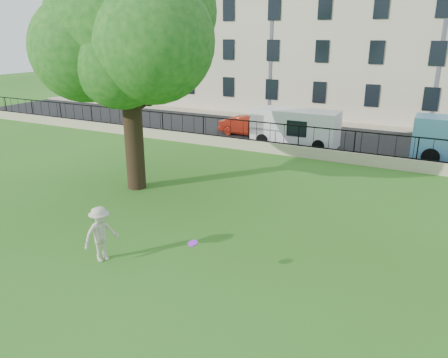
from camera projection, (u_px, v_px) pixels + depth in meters
The scene contains 11 objects.
ground at pixel (177, 244), 14.01m from camera, with size 120.00×120.00×0.00m, color #2E6518.
retaining_wall at pixel (298, 151), 24.01m from camera, with size 50.00×0.40×0.60m, color tan.
iron_railing at pixel (299, 136), 23.74m from camera, with size 50.00×0.05×1.13m.
street at pixel (321, 139), 28.05m from camera, with size 60.00×9.00×0.01m, color black.
sidewalk at pixel (340, 124), 32.40m from camera, with size 60.00×1.40×0.12m, color tan.
building_row at pixel (364, 27), 34.99m from camera, with size 56.40×10.40×13.80m.
tree at pixel (125, 25), 17.18m from camera, with size 8.17×6.37×10.17m.
man at pixel (101, 234), 12.79m from camera, with size 1.10×0.63×1.70m, color beige.
frisbee at pixel (193, 243), 11.51m from camera, with size 0.27×0.27×0.03m, color #A729EA.
red_sedan at pixel (248, 126), 28.79m from camera, with size 1.32×3.79×1.25m, color #B32616.
white_van at pixel (295, 128), 26.23m from camera, with size 5.08×1.98×2.13m, color silver.
Camera 1 is at (7.18, -10.50, 6.43)m, focal length 35.00 mm.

